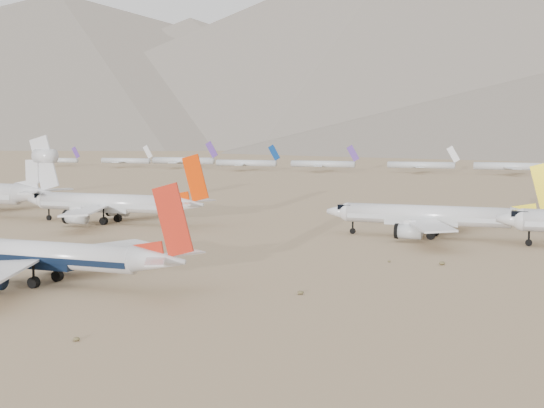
# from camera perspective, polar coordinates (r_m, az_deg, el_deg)

# --- Properties ---
(ground) EXTENTS (7000.00, 7000.00, 0.00)m
(ground) POSITION_cam_1_polar(r_m,az_deg,el_deg) (108.16, -10.50, -5.89)
(ground) COLOR #977E58
(ground) RESTS_ON ground
(main_airliner) EXTENTS (41.62, 40.65, 14.69)m
(main_airliner) POSITION_cam_1_polar(r_m,az_deg,el_deg) (108.98, -16.46, -3.78)
(main_airliner) COLOR silver
(main_airliner) RESTS_ON ground
(row2_gold_tail) EXTENTS (43.89, 42.92, 15.63)m
(row2_gold_tail) POSITION_cam_1_polar(r_m,az_deg,el_deg) (155.23, 12.27, -0.91)
(row2_gold_tail) COLOR silver
(row2_gold_tail) RESTS_ON ground
(row2_orange_tail) EXTENTS (46.21, 45.21, 16.48)m
(row2_orange_tail) POSITION_cam_1_polar(r_m,az_deg,el_deg) (180.22, -11.90, 0.02)
(row2_orange_tail) COLOR silver
(row2_orange_tail) RESTS_ON ground
(distant_storage_row) EXTENTS (503.96, 55.29, 14.66)m
(distant_storage_row) POSITION_cam_1_polar(r_m,az_deg,el_deg) (416.58, 11.69, 2.90)
(distant_storage_row) COLOR silver
(distant_storage_row) RESTS_ON ground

